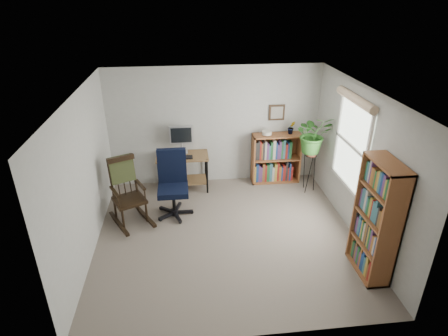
{
  "coord_description": "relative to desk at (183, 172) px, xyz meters",
  "views": [
    {
      "loc": [
        -0.61,
        -5.04,
        3.72
      ],
      "look_at": [
        0.0,
        0.4,
        1.05
      ],
      "focal_mm": 30.0,
      "sensor_mm": 36.0,
      "label": 1
    }
  ],
  "objects": [
    {
      "name": "floor",
      "position": [
        0.68,
        -1.7,
        -0.36
      ],
      "size": [
        4.2,
        4.0,
        0.0
      ],
      "primitive_type": "cube",
      "color": "slate",
      "rests_on": "ground"
    },
    {
      "name": "monitor",
      "position": [
        0.0,
        0.14,
        0.64
      ],
      "size": [
        0.46,
        0.16,
        0.56
      ],
      "primitive_type": null,
      "color": "silver",
      "rests_on": "desk"
    },
    {
      "name": "plant_stand",
      "position": [
        2.48,
        -0.36,
        0.09
      ],
      "size": [
        0.32,
        0.32,
        0.9
      ],
      "primitive_type": null,
      "rotation": [
        0.0,
        0.0,
        -0.36
      ],
      "color": "black",
      "rests_on": "floor"
    },
    {
      "name": "wall_right",
      "position": [
        2.78,
        -1.7,
        0.84
      ],
      "size": [
        0.0,
        4.0,
        2.4
      ],
      "primitive_type": "cube",
      "color": "#B2B2AE",
      "rests_on": "ground"
    },
    {
      "name": "wall_back",
      "position": [
        0.68,
        0.3,
        0.84
      ],
      "size": [
        4.2,
        0.0,
        2.4
      ],
      "primitive_type": "cube",
      "color": "#B2B2AE",
      "rests_on": "ground"
    },
    {
      "name": "tall_bookshelf",
      "position": [
        2.6,
        -2.75,
        0.5
      ],
      "size": [
        0.32,
        0.76,
        1.73
      ],
      "primitive_type": null,
      "color": "brown",
      "rests_on": "floor"
    },
    {
      "name": "rocking_chair",
      "position": [
        -0.92,
        -1.1,
        0.23
      ],
      "size": [
        1.0,
        1.19,
        1.19
      ],
      "primitive_type": null,
      "rotation": [
        0.0,
        0.0,
        0.45
      ],
      "color": "black",
      "rests_on": "floor"
    },
    {
      "name": "keyboard",
      "position": [
        0.0,
        -0.12,
        0.38
      ],
      "size": [
        0.4,
        0.15,
        0.02
      ],
      "primitive_type": "cube",
      "color": "black",
      "rests_on": "desk"
    },
    {
      "name": "spider_plant",
      "position": [
        2.48,
        -0.36,
        1.2
      ],
      "size": [
        1.69,
        1.87,
        1.46
      ],
      "primitive_type": "imported",
      "color": "#306D26",
      "rests_on": "plant_stand"
    },
    {
      "name": "framed_picture",
      "position": [
        1.91,
        0.27,
        1.08
      ],
      "size": [
        0.32,
        0.04,
        0.32
      ],
      "primitive_type": null,
      "color": "black",
      "rests_on": "wall_back"
    },
    {
      "name": "wall_front",
      "position": [
        0.68,
        -3.7,
        0.84
      ],
      "size": [
        4.2,
        0.0,
        2.4
      ],
      "primitive_type": "cube",
      "color": "#B2B2AE",
      "rests_on": "ground"
    },
    {
      "name": "wall_left",
      "position": [
        -1.42,
        -1.7,
        0.84
      ],
      "size": [
        0.0,
        4.0,
        2.4
      ],
      "primitive_type": "cube",
      "color": "#B2B2AE",
      "rests_on": "ground"
    },
    {
      "name": "desk",
      "position": [
        0.0,
        0.0,
        0.0
      ],
      "size": [
        1.01,
        0.56,
        0.73
      ],
      "primitive_type": null,
      "color": "brown",
      "rests_on": "floor"
    },
    {
      "name": "ceiling",
      "position": [
        0.68,
        -1.7,
        2.04
      ],
      "size": [
        4.2,
        4.0,
        0.0
      ],
      "primitive_type": "cube",
      "color": "silver",
      "rests_on": "ground"
    },
    {
      "name": "office_chair",
      "position": [
        -0.18,
        -0.97,
        0.24
      ],
      "size": [
        0.66,
        0.66,
        1.21
      ],
      "primitive_type": null,
      "rotation": [
        0.0,
        0.0,
        0.0
      ],
      "color": "black",
      "rests_on": "floor"
    },
    {
      "name": "potted_plant_small",
      "position": [
        2.19,
        0.13,
        0.73
      ],
      "size": [
        0.13,
        0.24,
        0.11
      ],
      "primitive_type": "imported",
      "color": "#306D26",
      "rests_on": "low_bookshelf"
    },
    {
      "name": "low_bookshelf",
      "position": [
        1.91,
        0.12,
        0.16
      ],
      "size": [
        0.99,
        0.33,
        1.04
      ],
      "primitive_type": null,
      "color": "brown",
      "rests_on": "floor"
    },
    {
      "name": "window",
      "position": [
        2.74,
        -1.4,
        1.04
      ],
      "size": [
        0.12,
        1.2,
        1.5
      ],
      "primitive_type": null,
      "color": "silver",
      "rests_on": "wall_right"
    }
  ]
}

